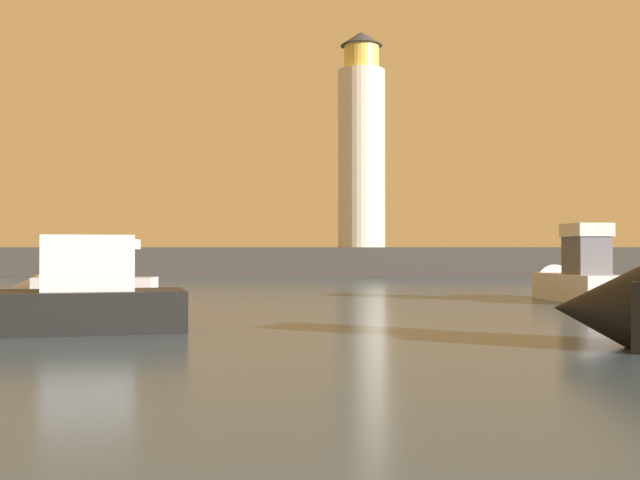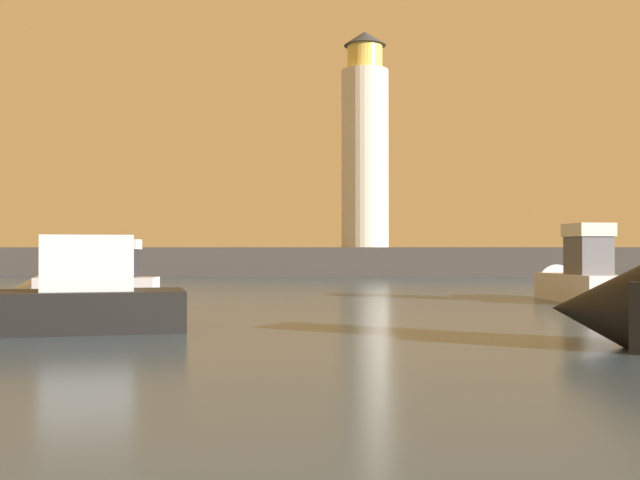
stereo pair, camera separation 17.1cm
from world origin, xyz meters
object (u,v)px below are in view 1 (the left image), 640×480
lighthouse (361,145)px  motorboat_1 (572,277)px  motorboat_0 (1,305)px  mooring_buoy (173,300)px  motorboat_3 (86,282)px

lighthouse → motorboat_1: lighthouse is taller
motorboat_0 → mooring_buoy: size_ratio=10.12×
lighthouse → motorboat_1: 31.55m
motorboat_1 → lighthouse: bearing=106.9°
motorboat_0 → mooring_buoy: (2.59, 6.53, -0.29)m
motorboat_3 → mooring_buoy: size_ratio=6.88×
lighthouse → motorboat_1: size_ratio=2.66×
motorboat_3 → lighthouse: bearing=71.6°
motorboat_0 → mooring_buoy: motorboat_0 is taller
motorboat_0 → motorboat_1: (17.15, 13.27, 0.24)m
lighthouse → motorboat_3: size_ratio=3.00×
motorboat_1 → mooring_buoy: 16.06m
lighthouse → mooring_buoy: 37.38m
lighthouse → motorboat_0: lighthouse is taller
lighthouse → mooring_buoy: (-5.81, -35.59, -9.85)m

